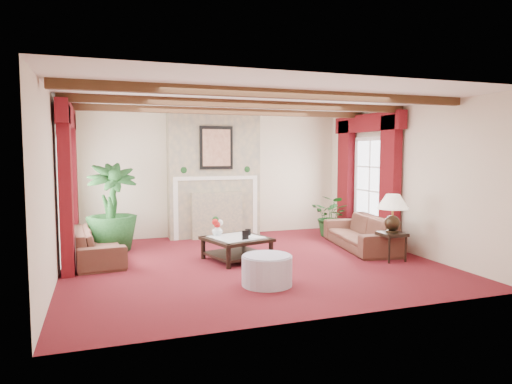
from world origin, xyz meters
name	(u,v)px	position (x,y,z in m)	size (l,w,h in m)	color
floor	(251,262)	(0.00, 0.00, 0.00)	(6.00, 6.00, 0.00)	#490D12
ceiling	(250,100)	(0.00, 0.00, 2.70)	(6.00, 6.00, 0.00)	white
back_wall	(212,175)	(0.00, 2.75, 1.35)	(6.00, 0.02, 2.70)	beige
left_wall	(54,187)	(-3.00, 0.00, 1.35)	(0.02, 5.50, 2.70)	beige
right_wall	(402,179)	(3.00, 0.00, 1.35)	(0.02, 5.50, 2.70)	beige
ceiling_beams	(250,104)	(0.00, 0.00, 2.64)	(6.00, 3.00, 0.12)	#3A2212
fireplace	(214,113)	(0.00, 2.55, 2.70)	(2.00, 0.52, 2.70)	tan
french_door_left	(60,135)	(-2.97, 1.00, 2.13)	(0.10, 1.10, 2.16)	white
french_door_right	(372,139)	(2.97, 1.00, 2.13)	(0.10, 1.10, 2.16)	white
curtains_left	(66,110)	(-2.86, 1.00, 2.55)	(0.20, 2.40, 2.55)	#510A0E
curtains_right	(367,118)	(2.86, 1.00, 2.55)	(0.20, 2.40, 2.55)	#510A0E
sofa_left	(98,239)	(-2.43, 1.00, 0.37)	(0.70, 1.95, 0.75)	#330E13
sofa_right	(361,227)	(2.39, 0.40, 0.41)	(0.93, 2.16, 0.82)	#330E13
potted_palm	(112,227)	(-2.18, 1.68, 0.46)	(1.15, 1.77, 0.93)	black
small_plant	(332,220)	(2.44, 1.67, 0.36)	(1.23, 1.21, 0.71)	black
coffee_table	(237,249)	(-0.18, 0.22, 0.20)	(0.97, 0.97, 0.40)	black
side_table	(392,246)	(2.33, -0.66, 0.24)	(0.41, 0.41, 0.49)	black
ottoman	(267,270)	(-0.20, -1.33, 0.21)	(0.71, 0.71, 0.41)	#9895A9
table_lamp	(393,213)	(2.33, -0.66, 0.82)	(0.53, 0.53, 0.68)	black
flower_vase	(217,230)	(-0.44, 0.53, 0.49)	(0.24, 0.25, 0.19)	silver
book	(252,231)	(0.02, 0.02, 0.54)	(0.18, 0.13, 0.28)	black
photo_frame_a	(245,235)	(-0.11, -0.05, 0.48)	(0.12, 0.02, 0.16)	black
photo_frame_b	(248,232)	(0.05, 0.28, 0.46)	(0.10, 0.02, 0.13)	black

